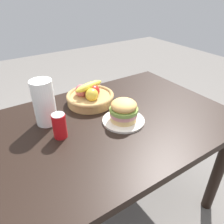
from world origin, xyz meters
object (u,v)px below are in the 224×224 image
at_px(paper_towel_roll, 44,103).
at_px(plate, 123,121).
at_px(sandwich, 124,110).
at_px(soda_can, 60,126).
at_px(fruit_basket, 90,96).

bearing_deg(paper_towel_roll, plate, -32.25).
bearing_deg(paper_towel_roll, sandwich, -32.25).
xyz_separation_m(plate, soda_can, (-0.33, 0.06, 0.06)).
bearing_deg(plate, sandwich, 26.57).
relative_size(plate, paper_towel_roll, 0.94).
distance_m(plate, sandwich, 0.07).
relative_size(plate, sandwich, 1.50).
xyz_separation_m(sandwich, fruit_basket, (-0.05, 0.28, -0.03)).
height_order(sandwich, soda_can, sandwich).
bearing_deg(sandwich, plate, -153.43).
relative_size(soda_can, fruit_basket, 0.43).
bearing_deg(fruit_basket, plate, -79.95).
bearing_deg(plate, fruit_basket, 100.05).
height_order(soda_can, paper_towel_roll, paper_towel_roll).
height_order(sandwich, paper_towel_roll, paper_towel_roll).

